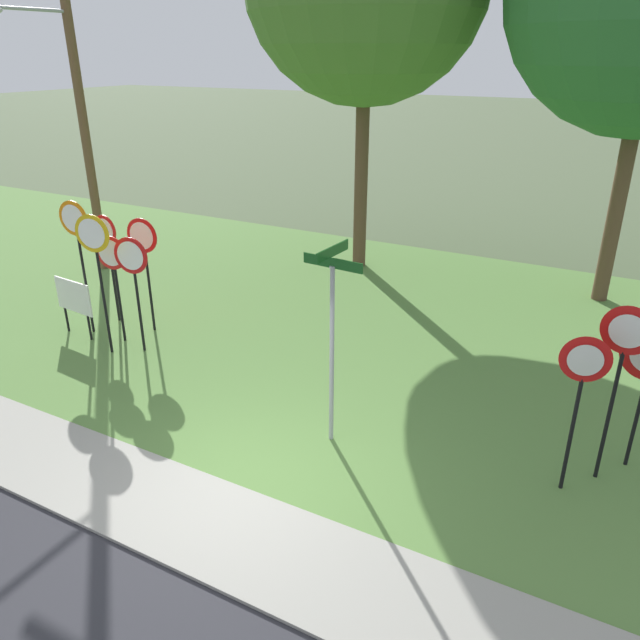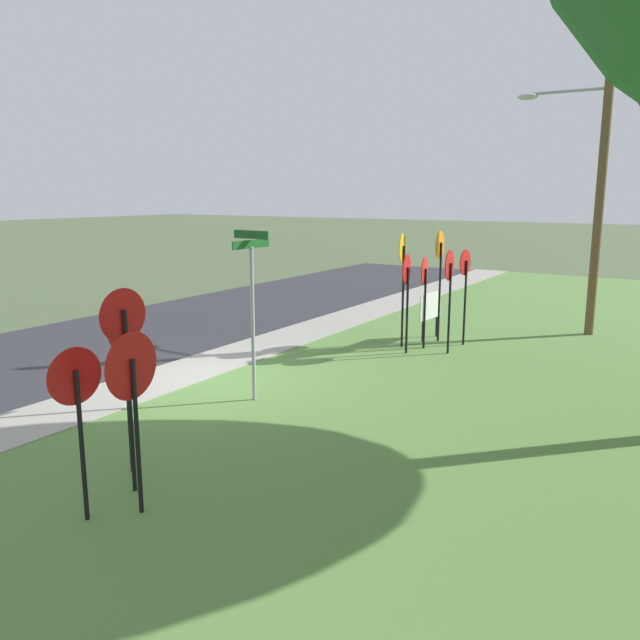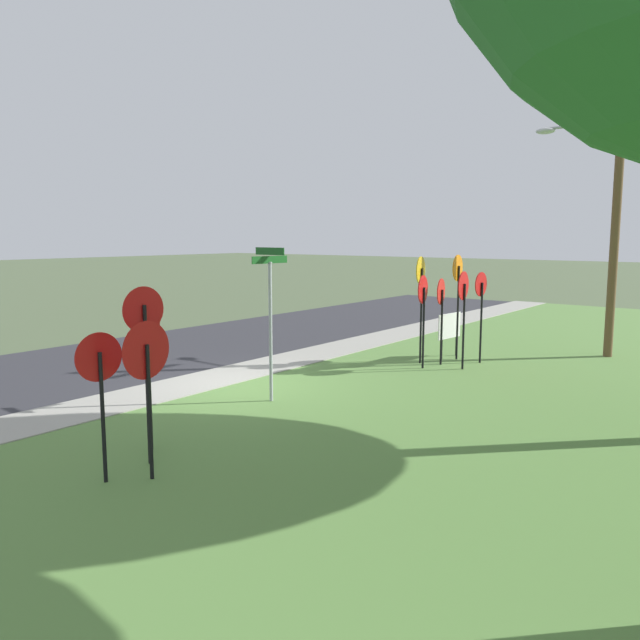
# 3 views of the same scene
# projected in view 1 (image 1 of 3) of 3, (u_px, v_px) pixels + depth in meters

# --- Properties ---
(ground_plane) EXTENTS (160.00, 160.00, 0.00)m
(ground_plane) POSITION_uv_depth(u_px,v_px,m) (241.00, 489.00, 8.60)
(ground_plane) COLOR #4C5B3D
(sidewalk_strip) EXTENTS (44.00, 1.60, 0.06)m
(sidewalk_strip) POSITION_uv_depth(u_px,v_px,m) (205.00, 523.00, 7.95)
(sidewalk_strip) COLOR #99968C
(sidewalk_strip) RESTS_ON ground_plane
(grass_median) EXTENTS (44.00, 12.00, 0.04)m
(grass_median) POSITION_uv_depth(u_px,v_px,m) (398.00, 330.00, 13.42)
(grass_median) COLOR #567F3D
(grass_median) RESTS_ON ground_plane
(stop_sign_near_left) EXTENTS (0.72, 0.15, 2.40)m
(stop_sign_near_left) POSITION_uv_depth(u_px,v_px,m) (133.00, 270.00, 11.76)
(stop_sign_near_left) COLOR black
(stop_sign_near_left) RESTS_ON grass_median
(stop_sign_near_right) EXTENTS (0.73, 0.12, 2.51)m
(stop_sign_near_right) POSITION_uv_depth(u_px,v_px,m) (144.00, 250.00, 12.65)
(stop_sign_near_right) COLOR black
(stop_sign_near_right) RESTS_ON grass_median
(stop_sign_far_left) EXTENTS (0.69, 0.16, 2.29)m
(stop_sign_far_left) POSITION_uv_depth(u_px,v_px,m) (113.00, 266.00, 12.23)
(stop_sign_far_left) COLOR black
(stop_sign_far_left) RESTS_ON grass_median
(stop_sign_far_center) EXTENTS (0.65, 0.10, 2.44)m
(stop_sign_far_center) POSITION_uv_depth(u_px,v_px,m) (108.00, 246.00, 13.15)
(stop_sign_far_center) COLOR black
(stop_sign_far_center) RESTS_ON grass_median
(stop_sign_far_right) EXTENTS (0.72, 0.11, 2.89)m
(stop_sign_far_right) POSITION_uv_depth(u_px,v_px,m) (77.00, 239.00, 12.47)
(stop_sign_far_right) COLOR black
(stop_sign_far_right) RESTS_ON grass_median
(stop_sign_center_tall) EXTENTS (0.72, 0.17, 2.86)m
(stop_sign_center_tall) POSITION_uv_depth(u_px,v_px,m) (96.00, 254.00, 11.57)
(stop_sign_center_tall) COLOR black
(stop_sign_center_tall) RESTS_ON grass_median
(yield_sign_near_right) EXTENTS (0.68, 0.12, 2.67)m
(yield_sign_near_right) POSITION_uv_depth(u_px,v_px,m) (623.00, 355.00, 7.97)
(yield_sign_near_right) COLOR black
(yield_sign_near_right) RESTS_ON grass_median
(yield_sign_far_left) EXTENTS (0.64, 0.15, 2.36)m
(yield_sign_far_left) POSITION_uv_depth(u_px,v_px,m) (582.00, 380.00, 7.85)
(yield_sign_far_left) COLOR black
(yield_sign_far_left) RESTS_ON grass_median
(street_name_post) EXTENTS (0.96, 0.82, 3.16)m
(street_name_post) POSITION_uv_depth(u_px,v_px,m) (332.00, 331.00, 8.91)
(street_name_post) COLOR #9EA0A8
(street_name_post) RESTS_ON grass_median
(utility_pole) EXTENTS (2.10, 2.45, 8.99)m
(utility_pole) POSITION_uv_depth(u_px,v_px,m) (72.00, 84.00, 15.14)
(utility_pole) COLOR brown
(utility_pole) RESTS_ON grass_median
(notice_board) EXTENTS (1.10, 0.14, 1.25)m
(notice_board) POSITION_uv_depth(u_px,v_px,m) (74.00, 299.00, 12.82)
(notice_board) COLOR black
(notice_board) RESTS_ON grass_median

